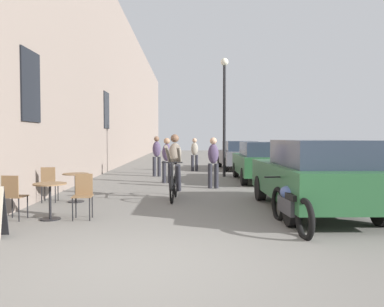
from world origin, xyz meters
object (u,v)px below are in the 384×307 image
object	(u,v)px
cafe_chair_near_toward_wall	(13,194)
cafe_table_mid	(76,181)
parked_car_third	(238,155)
pedestrian_near	(213,160)
pedestrian_far	(157,154)
cafe_chair_near_toward_street	(83,193)
parked_car_second	(261,161)
parked_car_nearest	(313,175)
pedestrian_furthest	(195,153)
cyclist_on_bicycle	(174,168)
parked_motorcycle	(290,205)
cafe_table_near	(50,193)
cafe_chair_mid_toward_street	(49,182)
street_lamp	(224,102)
pedestrian_mid	(167,158)

from	to	relation	value
cafe_chair_near_toward_wall	cafe_table_mid	size ratio (longest dim) A/B	1.24
cafe_table_mid	parked_car_third	xyz separation A→B (m)	(5.45, 9.92, 0.23)
pedestrian_near	pedestrian_far	distance (m)	4.35
cafe_chair_near_toward_street	parked_car_second	world-z (taller)	parked_car_second
parked_car_nearest	pedestrian_furthest	bearing A→B (deg)	102.63
parked_car_second	pedestrian_furthest	bearing A→B (deg)	118.04
cafe_chair_near_toward_street	cyclist_on_bicycle	size ratio (longest dim) A/B	0.51
cafe_chair_near_toward_wall	cafe_table_mid	xyz separation A→B (m)	(0.60, 2.16, 0.00)
cafe_chair_near_toward_street	cafe_chair_near_toward_wall	size ratio (longest dim) A/B	1.00
cafe_chair_near_toward_wall	parked_motorcycle	xyz separation A→B (m)	(5.25, -0.71, -0.11)
cafe_table_near	parked_car_second	size ratio (longest dim) A/B	0.17
cafe_table_mid	parked_car_nearest	world-z (taller)	parked_car_nearest
cafe_table_near	cyclist_on_bicycle	xyz separation A→B (m)	(2.38, 2.53, 0.29)
cafe_chair_near_toward_wall	parked_car_nearest	size ratio (longest dim) A/B	0.20
cafe_chair_near_toward_wall	pedestrian_furthest	distance (m)	11.75
cafe_chair_mid_toward_street	parked_motorcycle	bearing A→B (deg)	-27.92
cafe_chair_mid_toward_street	parked_car_nearest	xyz separation A→B (m)	(6.16, -1.35, 0.30)
cafe_chair_near_toward_street	parked_motorcycle	size ratio (longest dim) A/B	0.41
pedestrian_near	pedestrian_furthest	size ratio (longest dim) A/B	1.02
cafe_chair_near_toward_wall	parked_car_nearest	bearing A→B (deg)	6.84
parked_car_second	cafe_table_mid	bearing A→B (deg)	-140.95
cafe_chair_near_toward_street	cafe_chair_mid_toward_street	world-z (taller)	same
cafe_table_near	pedestrian_near	bearing A→B (deg)	52.51
pedestrian_furthest	street_lamp	bearing A→B (deg)	-66.18
pedestrian_furthest	parked_car_third	bearing A→B (deg)	23.47
street_lamp	cafe_table_mid	bearing A→B (deg)	-124.81
cafe_table_near	cafe_chair_near_toward_street	xyz separation A→B (m)	(0.63, 0.08, -0.00)
cyclist_on_bicycle	cafe_chair_near_toward_wall	bearing A→B (deg)	-139.66
parked_car_third	pedestrian_far	bearing A→B (deg)	-137.65
pedestrian_mid	parked_car_third	world-z (taller)	pedestrian_mid
cafe_chair_mid_toward_street	street_lamp	world-z (taller)	street_lamp
cafe_chair_near_toward_street	parked_car_third	bearing A→B (deg)	68.38
parked_car_nearest	parked_car_second	distance (m)	5.94
cafe_table_near	pedestrian_furthest	size ratio (longest dim) A/B	0.45
cafe_table_mid	parked_car_second	xyz separation A→B (m)	(5.56, 4.51, 0.24)
pedestrian_far	cyclist_on_bicycle	bearing A→B (deg)	-81.26
cyclist_on_bicycle	cafe_chair_near_toward_street	bearing A→B (deg)	-125.46
street_lamp	parked_car_third	distance (m)	4.46
pedestrian_far	cafe_table_near	bearing A→B (deg)	-99.87
street_lamp	parked_car_nearest	distance (m)	8.13
cyclist_on_bicycle	cafe_chair_mid_toward_street	bearing A→B (deg)	-170.44
cafe_table_mid	pedestrian_far	xyz separation A→B (m)	(1.56, 6.38, 0.42)
parked_car_second	cyclist_on_bicycle	bearing A→B (deg)	-127.26
parked_motorcycle	street_lamp	bearing A→B (deg)	91.68
cafe_table_near	parked_car_nearest	distance (m)	5.49
parked_motorcycle	parked_car_third	bearing A→B (deg)	86.39
parked_motorcycle	parked_car_nearest	bearing A→B (deg)	58.58
cafe_chair_mid_toward_street	parked_car_second	bearing A→B (deg)	36.51
street_lamp	cafe_chair_near_toward_wall	bearing A→B (deg)	-120.49
pedestrian_near	parked_motorcycle	size ratio (longest dim) A/B	0.76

